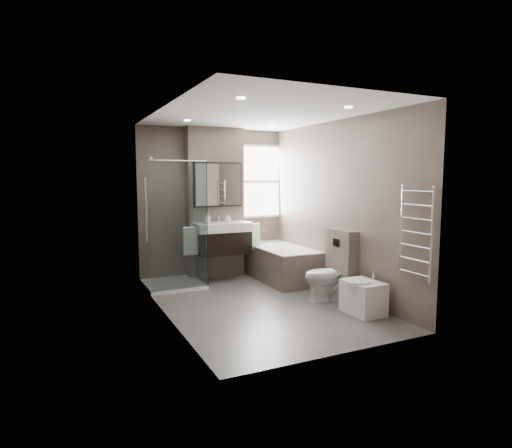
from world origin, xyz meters
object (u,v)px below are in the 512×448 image
bidet (363,297)px  bathtub (280,261)px  toilet (328,275)px  vanity (222,238)px

bidet → bathtub: bearing=92.4°
toilet → vanity: bearing=-144.3°
bathtub → toilet: bearing=-88.1°
vanity → bidet: (1.01, -2.41, -0.52)m
vanity → bidet: vanity is taller
bathtub → bidet: bathtub is taller
bathtub → toilet: (0.05, -1.38, 0.04)m
toilet → bidet: size_ratio=1.31×
vanity → toilet: 1.99m
vanity → toilet: bearing=-60.3°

